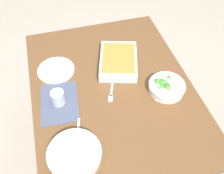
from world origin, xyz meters
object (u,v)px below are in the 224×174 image
broccoli_bowl (166,87)px  drink_cup (58,98)px  stew_bowl (75,154)px  spoon_by_stew (77,138)px  fork_on_table (111,91)px  spoon_by_broccoli (162,94)px  baking_dish (118,61)px  side_plate (56,70)px

broccoli_bowl → drink_cup: 0.59m
stew_bowl → drink_cup: 0.34m
spoon_by_stew → fork_on_table: (0.24, -0.24, -0.00)m
drink_cup → spoon_by_broccoli: 0.56m
baking_dish → spoon_by_stew: 0.55m
baking_dish → drink_cup: (-0.20, 0.39, 0.00)m
drink_cup → spoon_by_broccoli: (-0.10, -0.55, -0.03)m
drink_cup → spoon_by_broccoli: bearing=-99.8°
drink_cup → side_plate: size_ratio=0.39×
baking_dish → drink_cup: 0.44m
baking_dish → fork_on_table: baking_dish is taller
broccoli_bowl → baking_dish: 0.33m
broccoli_bowl → baking_dish: broccoli_bowl is taller
broccoli_bowl → side_plate: 0.66m
broccoli_bowl → spoon_by_broccoli: bearing=127.0°
spoon_by_broccoli → fork_on_table: (0.10, 0.26, -0.00)m
baking_dish → side_plate: 0.38m
broccoli_bowl → drink_cup: bearing=83.2°
spoon_by_broccoli → stew_bowl: bearing=114.4°
stew_bowl → side_plate: stew_bowl is taller
side_plate → spoon_by_stew: size_ratio=1.27×
baking_dish → spoon_by_stew: (-0.43, 0.33, -0.03)m
stew_bowl → drink_cup: bearing=4.9°
broccoli_bowl → drink_cup: size_ratio=2.41×
spoon_by_stew → fork_on_table: spoon_by_stew is taller
baking_dish → fork_on_table: 0.22m
broccoli_bowl → spoon_by_stew: bearing=107.6°
baking_dish → drink_cup: bearing=116.7°
broccoli_bowl → baking_dish: (0.27, 0.20, 0.00)m
spoon_by_broccoli → drink_cup: bearing=80.2°
spoon_by_stew → baking_dish: bearing=-37.5°
stew_bowl → broccoli_bowl: 0.62m
fork_on_table → stew_bowl: bearing=141.8°
spoon_by_stew → spoon_by_broccoli: bearing=-74.0°
broccoli_bowl → spoon_by_broccoli: size_ratio=1.32×
stew_bowl → spoon_by_stew: 0.10m
drink_cup → fork_on_table: bearing=-89.8°
broccoli_bowl → side_plate: bearing=61.3°
side_plate → stew_bowl: bearing=-178.5°
spoon_by_broccoli → fork_on_table: 0.28m
spoon_by_stew → fork_on_table: size_ratio=1.01×
fork_on_table → baking_dish: bearing=-26.5°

